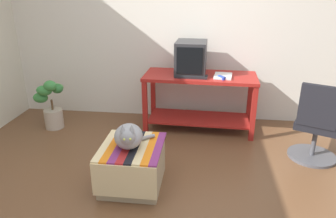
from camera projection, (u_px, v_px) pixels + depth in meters
name	position (u px, v px, depth m)	size (l,w,h in m)	color
ground_plane	(158.00, 200.00, 2.87)	(14.00, 14.00, 0.00)	brown
back_wall	(179.00, 25.00, 4.29)	(8.00, 0.10, 2.60)	silver
desk	(200.00, 93.00, 4.13)	(1.44, 0.65, 0.74)	maroon
tv_monitor	(191.00, 58.00, 4.02)	(0.40, 0.48, 0.42)	#28282B
keyboard	(191.00, 76.00, 3.93)	(0.40, 0.15, 0.02)	black
book	(223.00, 76.00, 3.95)	(0.21, 0.29, 0.02)	white
ottoman_with_blanket	(132.00, 165.00, 3.02)	(0.57, 0.66, 0.41)	tan
cat	(129.00, 136.00, 2.89)	(0.38, 0.43, 0.28)	gray
potted_plant	(51.00, 103.00, 4.20)	(0.40, 0.35, 0.68)	#B7A893
office_chair	(316.00, 128.00, 3.39)	(0.56, 0.56, 0.89)	#4C4C51
stapler	(222.00, 78.00, 3.85)	(0.04, 0.11, 0.04)	#2342B7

